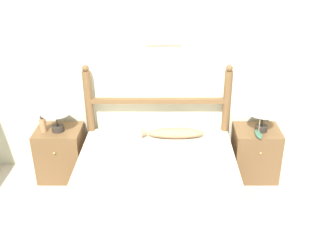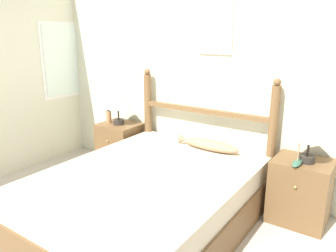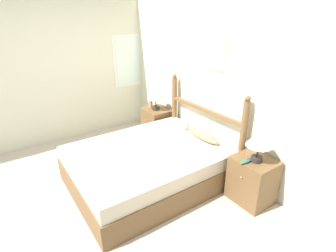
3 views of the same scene
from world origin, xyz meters
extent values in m
plane|color=#B7AD9E|center=(0.00, 0.00, 0.00)|extent=(16.00, 16.00, 0.00)
cube|color=beige|center=(0.00, 1.73, 1.27)|extent=(6.40, 0.06, 2.55)
cube|color=beige|center=(0.03, 1.69, 1.73)|extent=(0.38, 0.02, 0.57)
cube|color=silver|center=(0.03, 1.68, 1.73)|extent=(0.32, 0.01, 0.51)
cube|color=beige|center=(-2.13, 0.00, 1.27)|extent=(0.06, 6.40, 2.55)
cube|color=white|center=(-2.10, 1.55, 1.31)|extent=(0.01, 0.83, 0.99)
cube|color=silver|center=(-2.09, 1.55, 1.31)|extent=(0.01, 0.75, 0.91)
cube|color=brown|center=(-0.03, 0.63, 0.16)|extent=(1.58, 2.03, 0.31)
cube|color=beige|center=(-0.03, 0.63, 0.41)|extent=(1.54, 1.99, 0.19)
cylinder|color=brown|center=(-0.78, 1.61, 0.60)|extent=(0.09, 0.09, 1.19)
sphere|color=brown|center=(-0.78, 1.61, 1.22)|extent=(0.07, 0.07, 0.07)
cylinder|color=brown|center=(0.72, 1.61, 0.60)|extent=(0.09, 0.09, 1.19)
sphere|color=brown|center=(0.72, 1.61, 1.22)|extent=(0.07, 0.07, 0.07)
cube|color=brown|center=(-0.03, 1.61, 0.86)|extent=(1.50, 0.06, 0.05)
cube|color=brown|center=(-1.11, 1.46, 0.29)|extent=(0.49, 0.42, 0.58)
sphere|color=tan|center=(-1.11, 1.24, 0.42)|extent=(0.02, 0.02, 0.02)
cube|color=brown|center=(1.05, 1.46, 0.29)|extent=(0.49, 0.42, 0.58)
sphere|color=tan|center=(1.05, 1.24, 0.42)|extent=(0.02, 0.02, 0.02)
cylinder|color=#2D2823|center=(-1.10, 1.43, 0.61)|extent=(0.13, 0.13, 0.06)
cylinder|color=#2D2823|center=(-1.10, 1.43, 0.72)|extent=(0.02, 0.02, 0.14)
cone|color=beige|center=(-1.10, 1.43, 0.88)|extent=(0.30, 0.30, 0.20)
cylinder|color=#2D2823|center=(1.08, 1.44, 0.61)|extent=(0.13, 0.13, 0.06)
cylinder|color=#2D2823|center=(1.08, 1.44, 0.72)|extent=(0.02, 0.02, 0.14)
cone|color=beige|center=(1.08, 1.44, 0.88)|extent=(0.30, 0.30, 0.20)
cylinder|color=tan|center=(-1.24, 1.41, 0.66)|extent=(0.07, 0.07, 0.15)
sphere|color=#333338|center=(-1.24, 1.41, 0.75)|extent=(0.04, 0.04, 0.04)
ellipsoid|color=#386651|center=(1.02, 1.33, 0.60)|extent=(0.07, 0.21, 0.04)
cylinder|color=#997F56|center=(1.02, 1.33, 0.70)|extent=(0.01, 0.01, 0.15)
ellipsoid|color=#997A5B|center=(0.16, 1.42, 0.56)|extent=(0.60, 0.15, 0.11)
cone|color=#997A5B|center=(-0.17, 1.42, 0.56)|extent=(0.07, 0.10, 0.10)
camera|label=1|loc=(0.08, -2.31, 2.50)|focal=42.00mm
camera|label=2|loc=(1.58, -1.41, 1.64)|focal=35.00mm
camera|label=3|loc=(2.65, -0.93, 2.18)|focal=28.00mm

